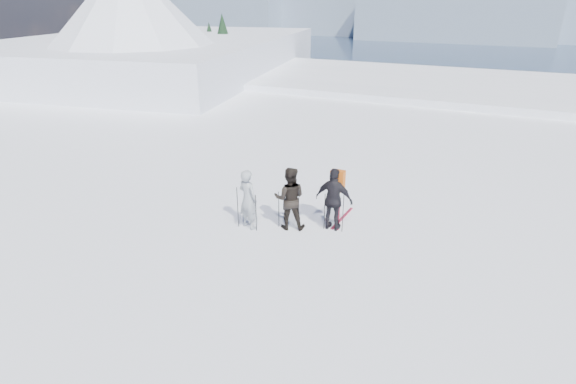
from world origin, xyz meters
The scene contains 9 objects.
lake_basin centered at (0.00, 30.00, -6.50)m, with size 820.00×820.00×71.62m.
far_mountain_range centered at (29.60, 454.78, -7.19)m, with size 770.00×110.00×53.00m.
near_ridge centered at (-26.56, 29.34, -3.48)m, with size 31.37×35.68×25.62m.
skier_grey centered at (-3.76, 3.05, 0.95)m, with size 0.69×0.46×1.90m, color gray.
skier_dark centered at (-2.59, 3.56, 0.99)m, with size 0.97×0.75×1.99m, color black.
skier_pack centered at (-1.34, 4.03, 0.99)m, with size 1.16×0.48×1.98m, color black.
backpack centered at (-1.33, 4.28, 2.31)m, with size 0.42×0.24×0.65m, color #BE5211.
ski_poles centered at (-2.55, 3.46, 0.63)m, with size 3.08×1.06×1.36m.
skis_loose centered at (-1.36, 4.81, 0.01)m, with size 0.57×1.70×0.03m.
Camera 1 is at (2.52, -7.72, 6.64)m, focal length 28.00 mm.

